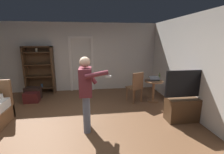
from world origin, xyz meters
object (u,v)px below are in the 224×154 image
Objects in this scene: bottle_on_table at (159,78)px; person_blue_shirt at (86,89)px; suitcase_small at (32,97)px; wooden_chair at (136,86)px; bookshelf at (39,68)px; laptop at (154,80)px; suitcase_dark at (33,93)px; side_table at (153,88)px; tv_flatscreen at (185,105)px.

bottle_on_table is 0.17× the size of person_blue_shirt.
wooden_chair is at bearing -8.74° from suitcase_small.
person_blue_shirt reaches higher than bottle_on_table.
bookshelf reaches higher than wooden_chair.
laptop is (3.88, -1.45, -0.21)m from bookshelf.
suitcase_small is (0.06, -0.31, -0.05)m from suitcase_dark.
side_table is at bearing -1.49° from suitcase_dark.
laptop is 0.34× the size of wooden_chair.
laptop is 3.99m from suitcase_small.
bookshelf reaches higher than suitcase_small.
tv_flatscreen is 1.33m from bottle_on_table.
tv_flatscreen is 3.82× the size of laptop.
tv_flatscreen reaches higher than side_table.
wooden_chair is (-0.73, 0.10, -0.27)m from bottle_on_table.
person_blue_shirt is (-1.53, -1.45, 0.41)m from wooden_chair.
bottle_on_table is at bearing 96.94° from tv_flatscreen.
side_table is 2.07× the size of laptop.
person_blue_shirt is 3.64× the size of suitcase_small.
person_blue_shirt is 3.29× the size of suitcase_dark.
suitcase_dark is at bearing 168.60° from laptop.
person_blue_shirt is (-2.09, -1.39, 0.20)m from laptop.
suitcase_dark is (-1.88, 2.19, -0.75)m from person_blue_shirt.
tv_flatscreen is at bearing -16.69° from suitcase_dark.
person_blue_shirt is at bearing -146.44° from laptop.
wooden_chair is 2.19× the size of suitcase_small.
suitcase_dark is at bearing 98.58° from suitcase_small.
side_table is 1.55× the size of suitcase_small.
bookshelf is 4.18m from side_table.
bookshelf is 5.04m from tv_flatscreen.
bottle_on_table is 0.28× the size of wooden_chair.
bookshelf is 5.25× the size of laptop.
laptop is at bearing -20.53° from bookshelf.
person_blue_shirt is (-2.41, -0.10, 0.55)m from tv_flatscreen.
bookshelf is 3.91× the size of suitcase_small.
laptop is at bearing -6.49° from wooden_chair.
bottle_on_table reaches higher than laptop.
side_table reaches higher than suitcase_dark.
side_table is at bearing 53.55° from laptop.
tv_flatscreen is 4.66× the size of bottle_on_table.
wooden_chair is 1.98× the size of suitcase_dark.
wooden_chair is 2.15m from person_blue_shirt.
bookshelf is at bearing 146.90° from tv_flatscreen.
tv_flatscreen is at bearing 2.37° from person_blue_shirt.
person_blue_shirt is (1.79, -2.84, -0.01)m from bookshelf.
tv_flatscreen is at bearing -83.06° from bottle_on_table.
wooden_chair is 0.60× the size of person_blue_shirt.
bookshelf reaches higher than bottle_on_table.
side_table is at bearing -19.82° from bookshelf.
bookshelf is at bearing 122.19° from person_blue_shirt.
side_table is 2.53× the size of bottle_on_table.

